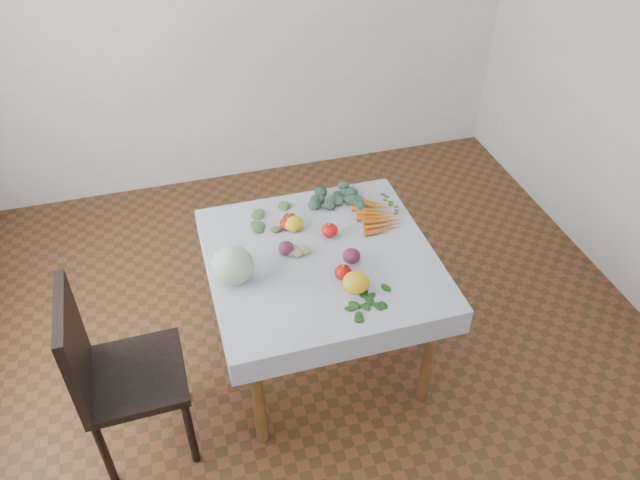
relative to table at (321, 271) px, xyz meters
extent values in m
plane|color=brown|center=(0.00, 0.00, -0.65)|extent=(4.00, 4.00, 0.00)
cube|color=white|center=(0.00, 2.00, 0.70)|extent=(4.00, 0.04, 2.70)
cube|color=brown|center=(0.00, 0.00, 0.08)|extent=(1.00, 1.00, 0.04)
cylinder|color=brown|center=(-0.44, -0.44, -0.30)|extent=(0.06, 0.06, 0.71)
cylinder|color=brown|center=(0.44, -0.44, -0.30)|extent=(0.06, 0.06, 0.71)
cylinder|color=brown|center=(-0.44, 0.44, -0.30)|extent=(0.06, 0.06, 0.71)
cylinder|color=brown|center=(0.44, 0.44, -0.30)|extent=(0.06, 0.06, 0.71)
cube|color=silver|center=(0.00, 0.00, 0.10)|extent=(1.12, 1.12, 0.01)
cube|color=black|center=(-0.98, -0.28, -0.16)|extent=(0.46, 0.46, 0.04)
cube|color=black|center=(-1.19, -0.28, 0.11)|extent=(0.05, 0.46, 0.50)
cylinder|color=black|center=(-1.17, -0.48, -0.42)|extent=(0.04, 0.04, 0.47)
cylinder|color=black|center=(-0.78, -0.47, -0.42)|extent=(0.04, 0.04, 0.47)
cylinder|color=black|center=(-1.18, -0.09, -0.42)|extent=(0.04, 0.04, 0.47)
cylinder|color=black|center=(-0.79, -0.08, -0.42)|extent=(0.04, 0.04, 0.47)
ellipsoid|color=#B2CAA9|center=(-0.45, -0.05, 0.19)|extent=(0.24, 0.24, 0.18)
ellipsoid|color=red|center=(-0.11, 0.27, 0.14)|extent=(0.09, 0.09, 0.07)
ellipsoid|color=red|center=(-0.09, 0.28, 0.14)|extent=(0.10, 0.10, 0.08)
ellipsoid|color=red|center=(0.06, -0.18, 0.14)|extent=(0.08, 0.08, 0.07)
ellipsoid|color=red|center=(0.09, 0.14, 0.14)|extent=(0.09, 0.09, 0.07)
ellipsoid|color=yellow|center=(-0.08, 0.25, 0.14)|extent=(0.12, 0.12, 0.08)
ellipsoid|color=yellow|center=(0.09, -0.27, 0.15)|extent=(0.17, 0.17, 0.09)
ellipsoid|color=#52172B|center=(-0.16, 0.07, 0.14)|extent=(0.10, 0.10, 0.07)
ellipsoid|color=#52172B|center=(0.13, -0.08, 0.14)|extent=(0.12, 0.12, 0.08)
ellipsoid|color=#B4C16F|center=(-0.12, 0.02, 0.12)|extent=(0.05, 0.05, 0.04)
ellipsoid|color=#B4C16F|center=(-0.15, 0.03, 0.12)|extent=(0.05, 0.05, 0.04)
ellipsoid|color=#B4C16F|center=(-0.11, 0.00, 0.12)|extent=(0.05, 0.05, 0.04)
ellipsoid|color=#B4C16F|center=(-0.11, 0.05, 0.12)|extent=(0.05, 0.05, 0.04)
ellipsoid|color=#B4C16F|center=(-0.18, 0.00, 0.12)|extent=(0.05, 0.05, 0.04)
cone|color=orange|center=(0.38, 0.34, 0.12)|extent=(0.21, 0.15, 0.03)
cone|color=orange|center=(0.38, 0.31, 0.12)|extent=(0.21, 0.14, 0.03)
cone|color=orange|center=(0.38, 0.27, 0.12)|extent=(0.22, 0.12, 0.03)
cone|color=orange|center=(0.38, 0.24, 0.12)|extent=(0.22, 0.10, 0.03)
cone|color=orange|center=(0.38, 0.20, 0.12)|extent=(0.23, 0.08, 0.03)
cone|color=orange|center=(0.38, 0.16, 0.12)|extent=(0.23, 0.06, 0.03)
cone|color=orange|center=(0.38, 0.13, 0.12)|extent=(0.23, 0.05, 0.03)
cone|color=orange|center=(0.38, 0.09, 0.12)|extent=(0.23, 0.04, 0.03)
ellipsoid|color=#335343|center=(0.21, 0.44, 0.12)|extent=(0.07, 0.07, 0.04)
ellipsoid|color=#335343|center=(0.16, 0.44, 0.12)|extent=(0.07, 0.07, 0.04)
ellipsoid|color=#335343|center=(0.21, 0.41, 0.12)|extent=(0.07, 0.07, 0.04)
ellipsoid|color=#335343|center=(0.20, 0.47, 0.12)|extent=(0.07, 0.07, 0.04)
ellipsoid|color=#335343|center=(0.14, 0.41, 0.12)|extent=(0.07, 0.07, 0.04)
ellipsoid|color=#335343|center=(0.25, 0.42, 0.12)|extent=(0.07, 0.07, 0.04)
ellipsoid|color=#335343|center=(0.15, 0.48, 0.12)|extent=(0.07, 0.07, 0.04)
ellipsoid|color=#335343|center=(0.18, 0.37, 0.12)|extent=(0.07, 0.07, 0.04)
ellipsoid|color=#335343|center=(0.26, 0.48, 0.12)|extent=(0.07, 0.07, 0.04)
ellipsoid|color=#335343|center=(0.09, 0.44, 0.12)|extent=(0.07, 0.07, 0.04)
ellipsoid|color=#335343|center=(0.26, 0.37, 0.12)|extent=(0.07, 0.07, 0.04)
ellipsoid|color=#335343|center=(0.18, 0.53, 0.12)|extent=(0.07, 0.07, 0.04)
ellipsoid|color=#335343|center=(0.11, 0.36, 0.12)|extent=(0.07, 0.07, 0.04)
ellipsoid|color=#335343|center=(0.32, 0.45, 0.12)|extent=(0.07, 0.07, 0.04)
ellipsoid|color=#335343|center=(0.07, 0.50, 0.12)|extent=(0.07, 0.07, 0.04)
ellipsoid|color=#335343|center=(0.22, 0.32, 0.12)|extent=(0.07, 0.07, 0.04)
ellipsoid|color=#1D541A|center=(0.15, -0.40, 0.11)|extent=(0.06, 0.03, 0.01)
ellipsoid|color=#1D541A|center=(0.13, -0.37, 0.11)|extent=(0.06, 0.03, 0.01)
ellipsoid|color=#1D541A|center=(0.13, -0.42, 0.11)|extent=(0.06, 0.03, 0.01)
ellipsoid|color=#1D541A|center=(0.17, -0.38, 0.11)|extent=(0.06, 0.03, 0.01)
ellipsoid|color=#1D541A|center=(0.09, -0.38, 0.11)|extent=(0.06, 0.03, 0.01)
ellipsoid|color=#1D541A|center=(0.17, -0.43, 0.11)|extent=(0.06, 0.03, 0.01)
ellipsoid|color=#1D541A|center=(0.15, -0.34, 0.11)|extent=(0.06, 0.03, 0.01)
ellipsoid|color=#1D541A|center=(0.08, -0.43, 0.11)|extent=(0.06, 0.03, 0.01)
ellipsoid|color=#1D541A|center=(0.21, -0.40, 0.11)|extent=(0.06, 0.03, 0.01)
ellipsoid|color=#1D541A|center=(0.08, -0.34, 0.11)|extent=(0.06, 0.03, 0.01)
ellipsoid|color=#1D541A|center=(0.14, -0.47, 0.11)|extent=(0.06, 0.03, 0.01)
ellipsoid|color=#1D541A|center=(0.20, -0.33, 0.11)|extent=(0.06, 0.03, 0.01)
ellipsoid|color=#1D541A|center=(0.03, -0.40, 0.11)|extent=(0.06, 0.03, 0.01)
ellipsoid|color=#1D541A|center=(0.23, -0.45, 0.11)|extent=(0.06, 0.03, 0.01)
ellipsoid|color=#4B7A38|center=(-0.15, 0.36, 0.12)|extent=(0.06, 0.06, 0.03)
ellipsoid|color=#4B7A38|center=(-0.19, 0.37, 0.12)|extent=(0.06, 0.06, 0.03)
ellipsoid|color=#4B7A38|center=(-0.15, 0.32, 0.12)|extent=(0.06, 0.06, 0.03)
ellipsoid|color=#4B7A38|center=(-0.14, 0.39, 0.12)|extent=(0.06, 0.06, 0.03)
ellipsoid|color=#4B7A38|center=(-0.23, 0.33, 0.12)|extent=(0.06, 0.06, 0.03)
ellipsoid|color=#4B7A38|center=(-0.09, 0.33, 0.12)|extent=(0.06, 0.06, 0.03)
ellipsoid|color=#4B7A38|center=(-0.20, 0.42, 0.12)|extent=(0.06, 0.06, 0.03)
ellipsoid|color=#4B7A38|center=(-0.19, 0.27, 0.12)|extent=(0.06, 0.06, 0.03)
ellipsoid|color=#4B7A38|center=(-0.07, 0.40, 0.12)|extent=(0.06, 0.06, 0.03)
ellipsoid|color=#4B7A38|center=(-0.29, 0.37, 0.12)|extent=(0.06, 0.06, 0.03)
camera|label=1|loc=(-0.66, -2.27, 2.17)|focal=35.00mm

